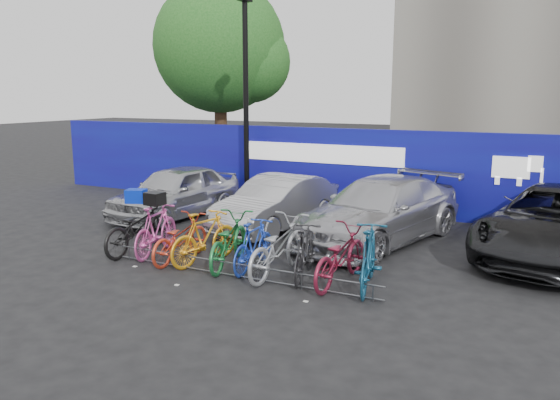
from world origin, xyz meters
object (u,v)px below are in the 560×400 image
Objects in this scene: bike_5 at (254,245)px; bike_8 at (340,256)px; car_0 at (176,192)px; bike_2 at (180,238)px; bike_rack at (238,270)px; car_3 at (558,223)px; bike_6 at (278,247)px; car_2 at (380,210)px; car_1 at (277,203)px; bike_3 at (205,237)px; bike_4 at (228,241)px; bike_7 at (304,253)px; bike_0 at (138,227)px; tree at (225,50)px; lamppost at (246,97)px; bike_9 at (369,258)px; bike_1 at (156,230)px.

bike_5 is 0.83× the size of bike_8.
car_0 is 2.12× the size of bike_8.
bike_rack is at bearing 165.66° from bike_2.
bike_6 is at bearing -130.97° from car_3.
car_2 reaches higher than bike_5.
bike_5 is (0.03, 0.57, 0.34)m from bike_rack.
car_1 is (-1.04, 3.73, 0.50)m from bike_rack.
bike_3 is 0.90× the size of bike_4.
car_2 is 3.22m from bike_7.
car_3 is 2.57× the size of bike_0.
bike_8 is at bearing -123.04° from car_3.
tree is 13.55m from bike_rack.
bike_5 is (-1.60, -3.14, -0.24)m from car_2.
bike_6 is at bearing 8.16° from bike_8.
bike_6 is (3.41, -0.05, 0.01)m from bike_0.
bike_4 is 0.58m from bike_5.
lamppost is at bearing -73.25° from bike_2.
car_3 is at bearing -137.69° from bike_3.
bike_3 is 2.86m from bike_8.
bike_3 is 2.18m from bike_7.
tree is at bearing 127.51° from lamppost.
bike_2 is at bearing -9.18° from bike_9.
bike_2 is at bearing 4.86° from bike_6.
lamppost is 3.39× the size of bike_1.
bike_2 is 0.85× the size of bike_6.
lamppost is at bearing -91.07° from bike_1.
bike_9 is at bearing -60.70° from car_2.
bike_1 is 0.91× the size of bike_4.
bike_3 is at bearing 6.49° from bike_8.
bike_9 is (-2.97, -3.56, -0.17)m from car_3.
lamppost reaches higher than bike_7.
tree is 8.62m from car_0.
bike_6 is at bearing -166.96° from bike_3.
bike_rack is 3.35× the size of bike_7.
bike_2 is at bearing -4.46° from bike_4.
car_3 reaches higher than bike_9.
car_2 is 2.43× the size of bike_0.
lamppost is 6.42m from bike_2.
car_2 is at bearing -118.73° from bike_5.
bike_0 is 3.95m from bike_7.
bike_4 reaches higher than bike_7.
bike_3 reaches higher than bike_7.
car_3 is at bearing -139.92° from bike_6.
car_2 is at bearing -136.06° from bike_4.
lamppost is at bearing -55.67° from bike_3.
bike_4 reaches higher than bike_8.
car_2 is (5.77, 0.02, 0.01)m from car_0.
tree reaches higher than bike_9.
car_2 is at bearing -133.93° from bike_2.
lamppost is at bearing 179.32° from car_3.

